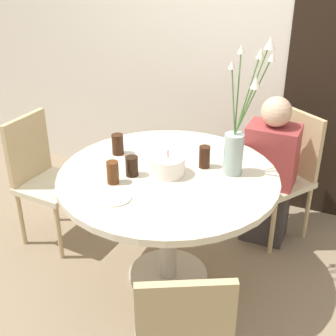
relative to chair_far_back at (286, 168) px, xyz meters
name	(u,v)px	position (x,y,z in m)	size (l,w,h in m)	color
ground_plane	(168,277)	(-0.55, -0.83, -0.52)	(16.00, 16.00, 0.00)	#89755B
wall_back	(235,38)	(-0.55, 0.41, 0.78)	(8.00, 0.05, 2.60)	silver
dining_table	(168,193)	(-0.55, -0.83, 0.12)	(1.29, 1.29, 0.77)	beige
chair_far_back	(286,168)	(0.00, 0.00, 0.00)	(0.55, 0.55, 0.92)	beige
chair_near_front	(42,173)	(-1.54, -0.75, 0.00)	(0.43, 0.43, 0.92)	beige
birthday_cake	(168,166)	(-0.55, -0.83, 0.30)	(0.19, 0.19, 0.15)	white
flower_vase	(238,135)	(-0.19, -0.65, 0.49)	(0.27, 0.26, 0.77)	#9EB2AD
side_plate	(114,197)	(-0.70, -1.19, 0.25)	(0.19, 0.19, 0.01)	white
drink_glass_0	(132,166)	(-0.73, -0.92, 0.30)	(0.07, 0.07, 0.12)	black
drink_glass_1	(118,144)	(-0.94, -0.71, 0.31)	(0.07, 0.07, 0.13)	#33190C
drink_glass_2	(113,172)	(-0.79, -1.05, 0.31)	(0.07, 0.07, 0.13)	#51280F
drink_glass_3	(204,157)	(-0.39, -0.66, 0.31)	(0.07, 0.07, 0.13)	#33190C
person_woman	(269,176)	(-0.09, -0.13, -0.02)	(0.34, 0.24, 1.08)	#383333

